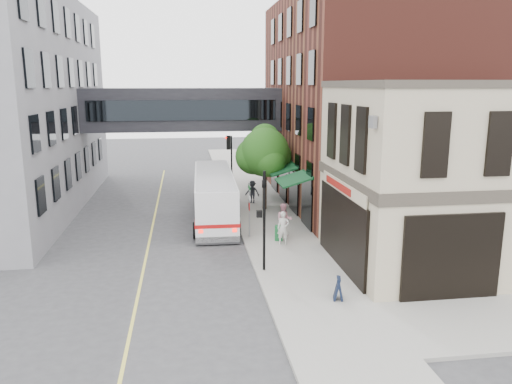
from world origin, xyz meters
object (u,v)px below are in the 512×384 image
object	(u,v)px
pedestrian_a	(283,228)
newspaper_box	(279,233)
pedestrian_b	(284,220)
bus	(214,194)
sandwich_board	(338,288)
pedestrian_c	(252,192)

from	to	relation	value
pedestrian_a	newspaper_box	distance (m)	0.80
pedestrian_b	newspaper_box	distance (m)	0.98
bus	pedestrian_a	size ratio (longest dim) A/B	6.21
bus	pedestrian_a	distance (m)	6.72
sandwich_board	newspaper_box	bearing A→B (deg)	111.80
pedestrian_b	newspaper_box	world-z (taller)	pedestrian_b
pedestrian_c	sandwich_board	size ratio (longest dim) A/B	1.78
pedestrian_b	newspaper_box	bearing A→B (deg)	-116.28
pedestrian_a	sandwich_board	bearing A→B (deg)	-74.47
pedestrian_a	newspaper_box	bearing A→B (deg)	109.50
pedestrian_c	newspaper_box	bearing A→B (deg)	-59.91
newspaper_box	sandwich_board	distance (m)	7.70
bus	sandwich_board	size ratio (longest dim) A/B	12.04
pedestrian_c	newspaper_box	xyz separation A→B (m)	(0.24, -8.61, -0.39)
pedestrian_b	newspaper_box	size ratio (longest dim) A/B	2.26
pedestrian_b	newspaper_box	xyz separation A→B (m)	(-0.43, -0.72, -0.51)
pedestrian_c	sandwich_board	xyz separation A→B (m)	(1.13, -16.26, -0.35)
pedestrian_b	pedestrian_c	distance (m)	7.92
pedestrian_a	pedestrian_b	bearing A→B (deg)	86.07
pedestrian_a	pedestrian_c	distance (m)	9.26
bus	pedestrian_c	distance (m)	4.46
pedestrian_c	sandwich_board	distance (m)	16.30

